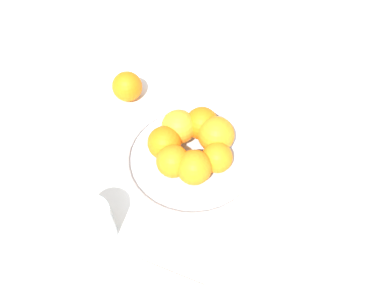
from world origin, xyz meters
TOP-DOWN VIEW (x-y plane):
  - ground_plane at (0.00, 0.00)m, footprint 4.00×4.00m
  - fruit_bowl at (0.00, 0.00)m, footprint 0.31×0.31m
  - orange_pile at (0.00, 0.00)m, footprint 0.19×0.18m
  - stray_orange at (0.09, 0.25)m, footprint 0.08×0.08m
  - drinking_glass at (-0.25, 0.06)m, footprint 0.08×0.08m

SIDE VIEW (x-z plane):
  - ground_plane at x=0.00m, z-range 0.00..0.00m
  - fruit_bowl at x=0.00m, z-range 0.00..0.03m
  - stray_orange at x=0.09m, z-range 0.00..0.08m
  - drinking_glass at x=-0.25m, z-range 0.00..0.09m
  - orange_pile at x=0.00m, z-range 0.03..0.11m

